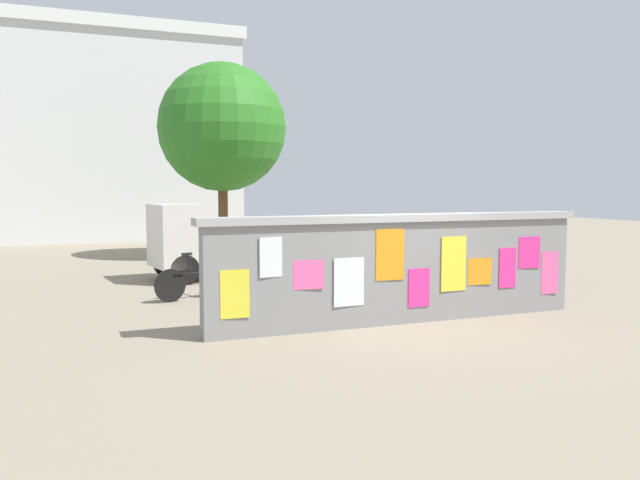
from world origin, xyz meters
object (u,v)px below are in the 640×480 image
Objects in this scene: bicycle_near at (194,281)px; bicycle_far at (405,267)px; person_walking at (333,252)px; tree_roadside at (222,128)px; auto_rickshaw_truck at (219,242)px; motorcycle at (418,277)px; person_bystander at (330,244)px.

bicycle_near is 1.00× the size of bicycle_far.
tree_roadside reaches higher than person_walking.
bicycle_far is at bearing -32.12° from auto_rickshaw_truck.
bicycle_near is 5.06m from bicycle_far.
motorcycle is at bearing -22.29° from bicycle_near.
bicycle_near is at bearing -112.63° from auto_rickshaw_truck.
auto_rickshaw_truck is at bearing 107.72° from person_walking.
auto_rickshaw_truck is 2.28× the size of bicycle_far.
auto_rickshaw_truck is 4.61m from bicycle_far.
person_bystander reaches higher than bicycle_far.
person_bystander is (3.16, 0.44, 0.62)m from bicycle_near.
bicycle_near is at bearing 151.82° from person_walking.
auto_rickshaw_truck reaches higher than person_bystander.
motorcycle is 1.17× the size of person_walking.
person_bystander is (-1.01, 2.15, 0.52)m from motorcycle.
motorcycle is 10.06m from tree_roadside.
tree_roadside is (2.42, 7.49, 3.77)m from bicycle_near.
auto_rickshaw_truck is at bearing 123.77° from motorcycle.
person_walking is at bearing 167.28° from motorcycle.
auto_rickshaw_truck reaches higher than bicycle_near.
person_bystander is (-1.88, 0.08, 0.62)m from bicycle_far.
person_walking is at bearing -89.63° from tree_roadside.
bicycle_far reaches higher than motorcycle.
person_walking is (-1.70, 0.38, 0.52)m from motorcycle.
bicycle_far is 1.02× the size of person_walking.
bicycle_far is at bearing 4.02° from bicycle_near.
motorcycle is 2.43m from person_bystander.
tree_roadside is (1.26, 4.70, 3.23)m from auto_rickshaw_truck.
bicycle_far is (0.87, 2.07, -0.10)m from motorcycle.
auto_rickshaw_truck is 2.28× the size of bicycle_near.
bicycle_near reaches higher than motorcycle.
motorcycle is 1.17× the size of person_bystander.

